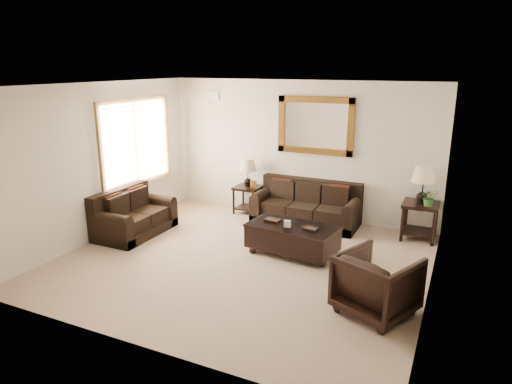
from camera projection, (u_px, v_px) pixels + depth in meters
The scene contains 11 objects.
room at pixel (242, 177), 6.83m from camera, with size 5.51×5.01×2.71m.
window at pixel (136, 142), 8.66m from camera, with size 0.07×1.96×1.66m.
mirror at pixel (315, 126), 8.71m from camera, with size 1.50×0.06×1.10m.
air_vent at pixel (214, 96), 9.49m from camera, with size 0.25×0.02×0.18m, color #999999.
sofa at pixel (307, 208), 8.81m from camera, with size 2.01×0.87×0.82m.
loveseat at pixel (133, 217), 8.27m from camera, with size 0.86×1.45×0.82m.
end_table_left at pixel (248, 178), 9.31m from camera, with size 0.51×0.51×1.13m.
end_table_right at pixel (422, 192), 7.87m from camera, with size 0.60×0.60×1.32m.
coffee_table at pixel (293, 236), 7.39m from camera, with size 1.51×0.94×0.60m.
armchair at pixel (377, 281), 5.57m from camera, with size 0.84×0.78×0.86m, color black.
potted_plant at pixel (429, 199), 7.74m from camera, with size 0.28×0.31×0.24m, color #2C6121.
Camera 1 is at (3.00, -5.92, 2.99)m, focal length 32.00 mm.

